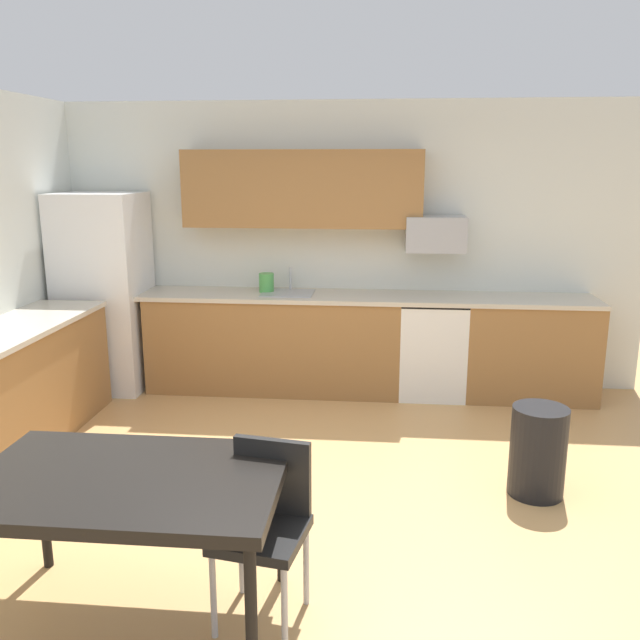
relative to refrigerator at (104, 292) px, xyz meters
The scene contains 17 objects.
ground_plane 3.25m from the refrigerator, 45.52° to the right, with size 12.00×12.00×0.00m, color tan.
wall_back 2.26m from the refrigerator, 11.16° to the left, with size 5.80×0.10×2.70m, color silver.
cabinet_run_back 1.69m from the refrigerator, ahead, with size 2.37×0.60×0.90m, color olive.
cabinet_run_back_right 4.02m from the refrigerator, ahead, with size 1.18×0.60×0.90m, color olive.
cabinet_run_left 1.50m from the refrigerator, 94.83° to the right, with size 0.60×2.00×0.90m, color olive.
countertop_back 2.18m from the refrigerator, ahead, with size 4.80×0.64×0.04m, color beige.
countertop_left 1.43m from the refrigerator, 94.83° to the right, with size 0.64×2.00×0.04m, color beige.
upper_cabinets_back 2.12m from the refrigerator, ahead, with size 2.20×0.34×0.70m, color olive.
refrigerator is the anchor object (origin of this frame).
oven_range 3.14m from the refrigerator, ahead, with size 0.60×0.60×0.91m.
microwave 3.16m from the refrigerator, ahead, with size 0.54×0.36×0.32m, color #9EA0A5.
sink_basin 1.75m from the refrigerator, ahead, with size 0.48×0.40×0.14m, color #A5A8AD.
sink_faucet 1.77m from the refrigerator, ahead, with size 0.02×0.02×0.24m, color #B2B5BA.
dining_table 3.65m from the refrigerator, 65.58° to the right, with size 1.40×0.90×0.76m.
chair_near_table 3.84m from the refrigerator, 56.39° to the right, with size 0.46×0.46×0.85m.
trash_bin 4.15m from the refrigerator, 26.63° to the right, with size 0.36×0.36×0.60m, color black.
kettle 1.55m from the refrigerator, ahead, with size 0.14×0.14×0.20m, color #4CA54C.
Camera 1 is at (0.46, -3.75, 2.13)m, focal length 37.25 mm.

